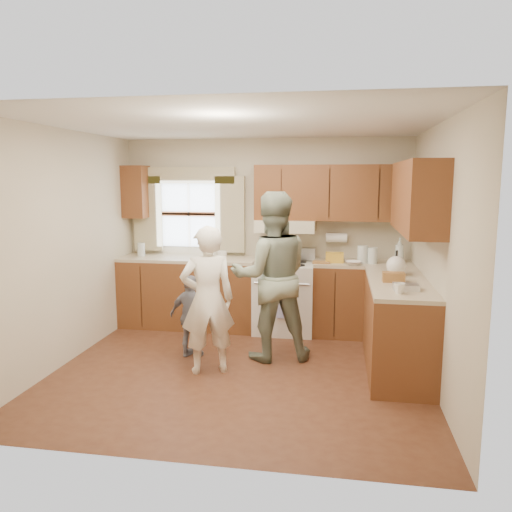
% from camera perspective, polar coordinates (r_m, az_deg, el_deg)
% --- Properties ---
extents(room, '(3.80, 3.80, 3.80)m').
position_cam_1_polar(room, '(5.01, -1.89, 0.46)').
color(room, '#472416').
rests_on(room, ground).
extents(kitchen_fixtures, '(3.80, 2.25, 2.15)m').
position_cam_1_polar(kitchen_fixtures, '(6.05, 5.89, -2.07)').
color(kitchen_fixtures, '#4F2611').
rests_on(kitchen_fixtures, ground).
extents(stove, '(0.76, 0.67, 1.07)m').
position_cam_1_polar(stove, '(6.51, 3.26, -4.61)').
color(stove, silver).
rests_on(stove, ground).
extents(woman_left, '(0.65, 0.55, 1.52)m').
position_cam_1_polar(woman_left, '(5.10, -5.56, -5.02)').
color(woman_left, white).
rests_on(woman_left, ground).
extents(woman_right, '(1.05, 0.92, 1.84)m').
position_cam_1_polar(woman_right, '(5.45, 1.78, -2.35)').
color(woman_right, '#263D26').
rests_on(woman_right, ground).
extents(child, '(0.58, 0.35, 0.93)m').
position_cam_1_polar(child, '(5.61, -7.34, -6.89)').
color(child, gray).
rests_on(child, ground).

